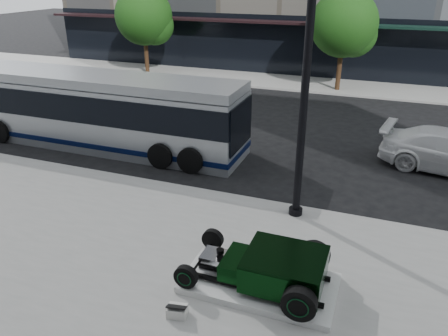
% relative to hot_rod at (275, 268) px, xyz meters
% --- Properties ---
extents(ground, '(120.00, 120.00, 0.00)m').
position_rel_hot_rod_xyz_m(ground, '(-2.07, 6.00, -0.70)').
color(ground, black).
rests_on(ground, ground).
extents(sidewalk_far, '(70.00, 4.00, 0.12)m').
position_rel_hot_rod_xyz_m(sidewalk_far, '(-2.07, 20.00, -0.64)').
color(sidewalk_far, gray).
rests_on(sidewalk_far, ground).
extents(street_trees, '(29.80, 3.80, 5.70)m').
position_rel_hot_rod_xyz_m(street_trees, '(-0.92, 19.08, 3.07)').
color(street_trees, black).
rests_on(street_trees, sidewalk_far).
extents(display_plinth, '(3.40, 1.80, 0.15)m').
position_rel_hot_rod_xyz_m(display_plinth, '(-0.33, -0.00, -0.50)').
color(display_plinth, silver).
rests_on(display_plinth, sidewalk_near).
extents(hot_rod, '(3.22, 2.00, 0.81)m').
position_rel_hot_rod_xyz_m(hot_rod, '(0.00, 0.00, 0.00)').
color(hot_rod, black).
rests_on(hot_rod, display_plinth).
extents(info_plaque, '(0.45, 0.37, 0.31)m').
position_rel_hot_rod_xyz_m(info_plaque, '(-1.66, -1.50, -0.45)').
color(info_plaque, silver).
rests_on(info_plaque, sidewalk_near).
extents(lamppost, '(0.40, 0.40, 7.23)m').
position_rel_hot_rod_xyz_m(lamppost, '(-0.26, 3.47, 2.77)').
color(lamppost, black).
rests_on(lamppost, sidewalk_near).
extents(transit_bus, '(12.12, 2.88, 2.92)m').
position_rel_hot_rod_xyz_m(transit_bus, '(-9.02, 6.53, 0.79)').
color(transit_bus, '#A4A9AE').
rests_on(transit_bus, ground).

